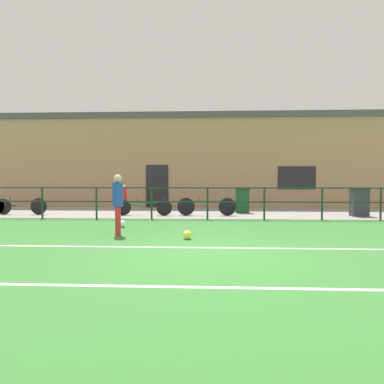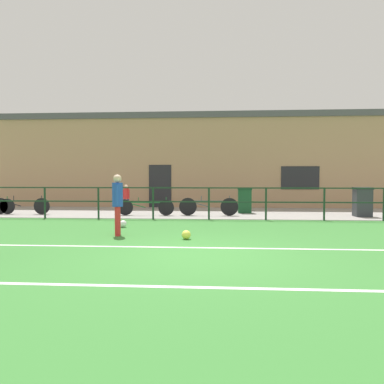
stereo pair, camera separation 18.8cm
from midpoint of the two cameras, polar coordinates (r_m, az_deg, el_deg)
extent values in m
cube|color=#387A33|center=(7.41, 1.10, -9.71)|extent=(60.00, 44.00, 0.04)
cube|color=white|center=(8.13, 1.27, -8.47)|extent=(36.00, 0.11, 0.00)
cube|color=white|center=(5.33, 0.30, -14.30)|extent=(36.00, 0.11, 0.00)
cube|color=gray|center=(15.81, 2.13, -3.15)|extent=(48.00, 5.00, 0.02)
cylinder|color=#193823|center=(14.67, -22.19, -1.54)|extent=(0.07, 0.07, 1.15)
cylinder|color=#193823|center=(13.93, -14.72, -1.64)|extent=(0.07, 0.07, 1.15)
cylinder|color=#193823|center=(13.46, -6.58, -1.71)|extent=(0.07, 0.07, 1.15)
cylinder|color=#193823|center=(13.27, 1.97, -1.76)|extent=(0.07, 0.07, 1.15)
cylinder|color=#193823|center=(13.39, 10.56, -1.76)|extent=(0.07, 0.07, 1.15)
cylinder|color=#193823|center=(13.79, 18.83, -1.73)|extent=(0.07, 0.07, 1.15)
cylinder|color=#193823|center=(14.47, 26.48, -1.66)|extent=(0.07, 0.07, 1.15)
cube|color=#193823|center=(13.25, 1.97, 0.63)|extent=(36.00, 0.04, 0.04)
cube|color=#193823|center=(13.27, 1.97, -1.51)|extent=(36.00, 0.04, 0.04)
cube|color=tan|center=(19.45, 2.31, 4.33)|extent=(28.00, 2.40, 4.39)
cube|color=#232328|center=(18.44, -5.62, 0.87)|extent=(1.10, 0.04, 2.10)
cube|color=#232328|center=(18.65, 15.38, 2.10)|extent=(1.80, 0.04, 1.10)
cube|color=#4C4C51|center=(19.67, 2.32, 11.17)|extent=(28.00, 2.56, 0.30)
cylinder|color=red|center=(9.81, -11.78, -4.44)|extent=(0.14, 0.14, 0.75)
cylinder|color=red|center=(10.04, -11.71, -4.28)|extent=(0.14, 0.14, 0.75)
cylinder|color=blue|center=(9.87, -11.77, -0.40)|extent=(0.28, 0.28, 0.62)
sphere|color=beige|center=(9.86, -11.79, 2.01)|extent=(0.21, 0.21, 0.21)
cylinder|color=blue|center=(9.70, -11.82, -0.55)|extent=(0.10, 0.10, 0.56)
cylinder|color=blue|center=(10.03, -11.72, -0.46)|extent=(0.10, 0.10, 0.56)
sphere|color=white|center=(11.47, -11.03, -4.80)|extent=(0.22, 0.22, 0.22)
sphere|color=#E5E04C|center=(9.17, -1.32, -6.53)|extent=(0.22, 0.22, 0.22)
cylinder|color=#232D4C|center=(16.24, -10.42, -2.03)|extent=(0.10, 0.10, 0.55)
cylinder|color=#232D4C|center=(16.32, -10.94, -2.01)|extent=(0.10, 0.10, 0.55)
cylinder|color=red|center=(16.25, -10.69, -0.26)|extent=(0.20, 0.20, 0.45)
sphere|color=beige|center=(16.24, -10.70, 0.82)|extent=(0.16, 0.16, 0.16)
cylinder|color=red|center=(16.19, -10.32, -0.31)|extent=(0.07, 0.07, 0.41)
cylinder|color=red|center=(16.31, -11.06, -0.29)|extent=(0.07, 0.07, 0.41)
cylinder|color=black|center=(16.73, -27.05, -2.00)|extent=(0.62, 0.04, 0.62)
cylinder|color=#1E6633|center=(16.72, -27.06, -1.07)|extent=(0.03, 0.03, 0.28)
cylinder|color=black|center=(14.53, -1.28, -2.24)|extent=(0.68, 0.04, 0.68)
cylinder|color=black|center=(14.49, 5.06, -2.26)|extent=(0.68, 0.04, 0.68)
cube|color=#4C5156|center=(14.47, 1.88, -1.38)|extent=(1.25, 0.04, 0.04)
cube|color=#4C5156|center=(14.49, 0.30, -1.81)|extent=(0.78, 0.03, 0.25)
cylinder|color=#4C5156|center=(14.47, 0.77, -0.98)|extent=(0.03, 0.03, 0.20)
cylinder|color=#4C5156|center=(14.47, 5.06, -1.11)|extent=(0.03, 0.03, 0.28)
cylinder|color=black|center=(16.07, -22.63, -2.04)|extent=(0.65, 0.04, 0.65)
cube|color=black|center=(16.44, -25.34, -1.25)|extent=(1.34, 0.04, 0.04)
cube|color=black|center=(16.66, -26.63, -1.59)|extent=(0.84, 0.03, 0.24)
cylinder|color=black|center=(16.58, -26.26, -0.89)|extent=(0.03, 0.03, 0.20)
cylinder|color=black|center=(16.05, -22.65, -1.04)|extent=(0.03, 0.03, 0.28)
cylinder|color=black|center=(14.82, -10.79, -2.33)|extent=(0.61, 0.04, 0.61)
cylinder|color=black|center=(14.52, -4.62, -2.40)|extent=(0.61, 0.04, 0.61)
cube|color=#1E6633|center=(14.63, -7.74, -1.59)|extent=(1.25, 0.04, 0.04)
cube|color=#1E6633|center=(14.72, -9.27, -1.97)|extent=(0.79, 0.03, 0.22)
cylinder|color=#1E6633|center=(14.68, -8.82, -1.20)|extent=(0.03, 0.03, 0.20)
cylinder|color=#1E6633|center=(14.50, -4.62, -1.34)|extent=(0.03, 0.03, 0.28)
cube|color=#33383D|center=(15.56, 23.80, -1.51)|extent=(0.59, 0.50, 1.03)
cube|color=#282C30|center=(15.53, 23.84, 0.53)|extent=(0.63, 0.53, 0.08)
cube|color=#194C28|center=(15.69, 7.33, -1.43)|extent=(0.54, 0.45, 0.95)
cube|color=#143D20|center=(15.67, 7.34, 0.45)|extent=(0.57, 0.48, 0.08)
camera|label=1|loc=(0.09, -90.52, -0.02)|focal=35.03mm
camera|label=2|loc=(0.09, 89.48, 0.02)|focal=35.03mm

